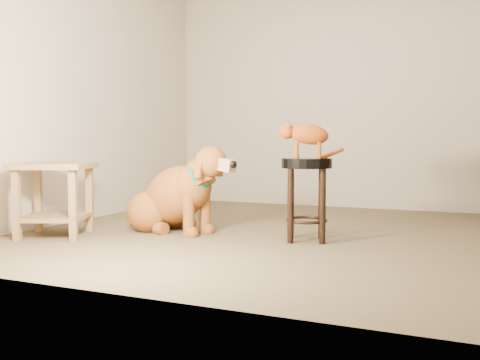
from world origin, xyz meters
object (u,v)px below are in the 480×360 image
at_px(padded_stool, 306,182).
at_px(golden_retriever, 176,197).
at_px(tabby_kitten, 305,135).
at_px(side_table, 54,188).

distance_m(padded_stool, golden_retriever, 1.13).
height_order(padded_stool, golden_retriever, golden_retriever).
height_order(golden_retriever, tabby_kitten, tabby_kitten).
bearing_deg(golden_retriever, padded_stool, 15.97).
relative_size(golden_retriever, tabby_kitten, 2.56).
distance_m(padded_stool, tabby_kitten, 0.35).
bearing_deg(side_table, padded_stool, 17.30).
height_order(side_table, tabby_kitten, tabby_kitten).
relative_size(side_table, tabby_kitten, 1.60).
distance_m(padded_stool, side_table, 2.00).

